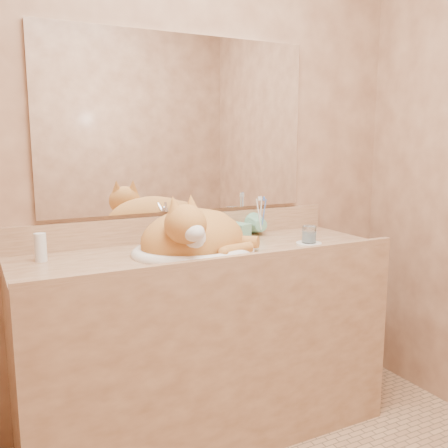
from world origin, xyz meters
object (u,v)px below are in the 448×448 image
cat (194,233)px  water_glass (309,234)px  vanity_counter (206,343)px  sink_basin (194,234)px  toothbrush_cup (261,226)px  soap_dispenser (247,223)px

cat → water_glass: (0.53, -0.08, -0.04)m
vanity_counter → cat: size_ratio=3.35×
cat → water_glass: size_ratio=6.28×
sink_basin → toothbrush_cup: sink_basin is taller
vanity_counter → sink_basin: size_ratio=3.05×
sink_basin → toothbrush_cup: (0.44, 0.17, -0.03)m
cat → vanity_counter: bearing=12.4°
toothbrush_cup → soap_dispenser: bearing=-155.5°
vanity_counter → water_glass: 0.67m
toothbrush_cup → sink_basin: bearing=-158.3°
vanity_counter → water_glass: (0.47, -0.11, 0.47)m
sink_basin → cat: 0.01m
vanity_counter → cat: 0.52m
soap_dispenser → water_glass: bearing=-69.2°
sink_basin → cat: (-0.01, -0.01, 0.00)m
vanity_counter → toothbrush_cup: toothbrush_cup is taller
vanity_counter → soap_dispenser: soap_dispenser is taller
soap_dispenser → sink_basin: bearing=178.9°
sink_basin → toothbrush_cup: 0.47m
soap_dispenser → toothbrush_cup: soap_dispenser is taller
vanity_counter → sink_basin: bearing=-161.5°
vanity_counter → soap_dispenser: bearing=21.2°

